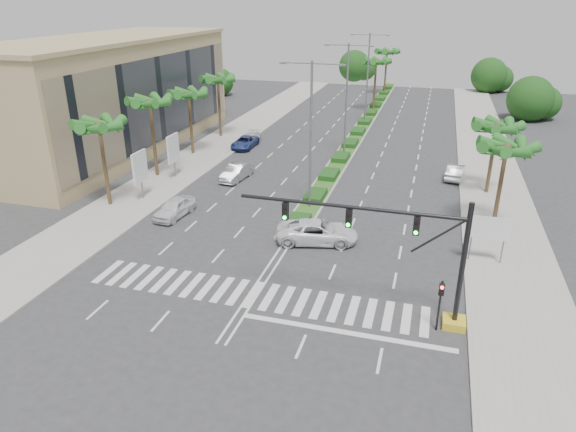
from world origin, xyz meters
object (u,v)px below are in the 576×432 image
Objects in this scene: car_parked_c at (245,142)px; car_parked_b at (237,172)px; car_parked_d at (250,139)px; car_right at (455,172)px; car_parked_a at (175,208)px; car_crossing at (317,232)px.

car_parked_b is at bearing -73.99° from car_parked_c.
car_right is at bearing -15.10° from car_parked_d.
car_right is (23.60, -6.25, 0.06)m from car_parked_d.
car_parked_a is at bearing -85.74° from car_parked_c.
car_parked_c is 1.06× the size of car_parked_d.
car_parked_a is at bearing -91.62° from car_parked_b.
car_parked_c is (-3.20, 10.81, -0.08)m from car_parked_b.
car_parked_c is at bearing 100.17° from car_parked_a.
car_parked_d is 24.41m from car_right.
car_right is at bearing -11.55° from car_parked_c.
car_parked_c reaches higher than car_parked_d.
car_right is at bearing -41.95° from car_crossing.
car_parked_a is 27.15m from car_right.
car_parked_b is 0.77× the size of car_crossing.
car_parked_d is 1.04× the size of car_right.
car_parked_d is at bearing 111.33° from car_parked_b.
car_parked_a reaches higher than car_parked_d.
car_crossing is 1.35× the size of car_right.
car_parked_d is (-3.20, 12.44, -0.09)m from car_parked_b.
car_crossing reaches higher than car_parked_d.
car_crossing reaches higher than car_right.
car_parked_c is at bearing -3.68° from car_right.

